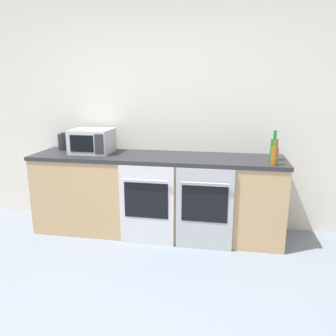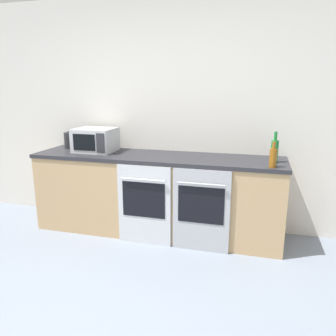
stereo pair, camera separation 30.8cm
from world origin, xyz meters
name	(u,v)px [view 1 (the left image)]	position (x,y,z in m)	size (l,w,h in m)	color
wall_back	(162,115)	(0.00, 2.20, 1.30)	(10.00, 0.06, 2.60)	silver
counter_back	(156,194)	(0.00, 1.86, 0.44)	(2.73, 0.65, 0.89)	tan
oven_left	(146,206)	(-0.03, 1.53, 0.43)	(0.57, 0.06, 0.84)	silver
oven_right	(204,209)	(0.56, 1.53, 0.43)	(0.57, 0.06, 0.84)	#A8AAAF
microwave	(92,141)	(-0.75, 1.91, 1.02)	(0.44, 0.39, 0.27)	#B7BABF
bottle_amber	(275,155)	(1.20, 1.62, 0.98)	(0.07, 0.07, 0.24)	#8C5114
bottle_green	(274,149)	(1.22, 1.84, 1.01)	(0.07, 0.07, 0.30)	#19722D
kettle	(66,141)	(-1.14, 2.03, 0.98)	(0.17, 0.17, 0.20)	#232326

